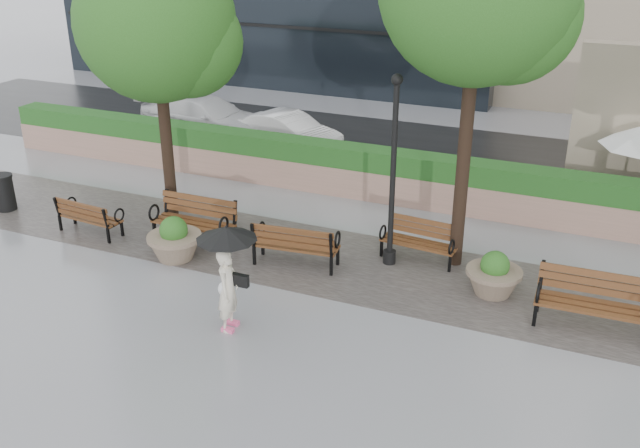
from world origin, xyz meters
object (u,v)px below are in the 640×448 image
at_px(car_right, 289,132).
at_px(bench_2, 296,253).
at_px(planter_right, 494,278).
at_px(car_left, 206,117).
at_px(bench_4, 590,313).
at_px(trash_bin, 4,193).
at_px(planter_left, 175,243).
at_px(bench_1, 195,229).
at_px(bench_0, 90,224).
at_px(bench_3, 419,249).
at_px(pedestrian, 228,268).
at_px(lamppost, 392,185).

bearing_deg(car_right, bench_2, -139.07).
height_order(planter_right, car_left, car_left).
relative_size(bench_4, trash_bin, 2.24).
xyz_separation_m(planter_left, car_left, (-4.25, 8.26, 0.29)).
xyz_separation_m(bench_1, planter_left, (0.08, -0.93, 0.08)).
distance_m(planter_right, trash_bin, 12.39).
xyz_separation_m(bench_1, bench_4, (8.73, -0.35, 0.01)).
xyz_separation_m(bench_0, planter_left, (2.62, -0.33, 0.13)).
distance_m(bench_1, bench_4, 8.73).
bearing_deg(bench_0, planter_right, -169.98).
xyz_separation_m(bench_1, bench_2, (2.67, -0.16, -0.02)).
relative_size(trash_bin, car_left, 0.19).
height_order(bench_2, bench_3, bench_2).
bearing_deg(planter_right, planter_left, -170.05).
relative_size(bench_3, car_left, 0.36).
bearing_deg(pedestrian, bench_1, 34.49).
distance_m(bench_4, car_left, 15.01).
relative_size(bench_4, pedestrian, 1.00).
distance_m(bench_1, planter_left, 0.94).
relative_size(trash_bin, lamppost, 0.22).
relative_size(bench_0, trash_bin, 1.86).
xyz_separation_m(trash_bin, lamppost, (10.04, 1.00, 1.39)).
xyz_separation_m(bench_0, bench_4, (11.27, 0.25, 0.06)).
distance_m(bench_0, car_right, 7.89).
bearing_deg(car_left, planter_right, -120.85).
bearing_deg(lamppost, bench_3, 37.24).
bearing_deg(bench_1, bench_2, -3.80).
xyz_separation_m(bench_0, planter_right, (9.39, 0.86, 0.11)).
bearing_deg(pedestrian, bench_0, 58.35).
height_order(bench_0, planter_left, planter_left).
xyz_separation_m(lamppost, car_right, (-5.49, 6.40, -1.24)).
xyz_separation_m(trash_bin, car_left, (1.36, 7.60, 0.24)).
height_order(bench_0, pedestrian, pedestrian).
xyz_separation_m(bench_3, lamppost, (-0.55, -0.41, 1.57)).
bearing_deg(lamppost, bench_0, -169.29).
distance_m(car_left, pedestrian, 12.32).
bearing_deg(pedestrian, car_right, 12.37).
bearing_deg(bench_3, planter_right, -21.40).
xyz_separation_m(bench_4, planter_left, (-8.65, -0.58, 0.07)).
distance_m(bench_3, planter_left, 5.39).
distance_m(car_right, pedestrian, 10.71).
height_order(planter_left, trash_bin, planter_left).
bearing_deg(planter_right, pedestrian, -142.93).
bearing_deg(bench_3, pedestrian, -115.75).
relative_size(bench_4, car_right, 0.55).
distance_m(bench_0, bench_3, 7.79).
bearing_deg(car_right, bench_1, -157.81).
height_order(bench_0, lamppost, lamppost).
relative_size(lamppost, car_right, 1.15).
xyz_separation_m(bench_3, bench_4, (3.68, -1.49, 0.05)).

